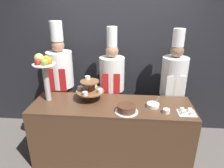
# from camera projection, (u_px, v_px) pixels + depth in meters

# --- Properties ---
(wall_back) EXTENTS (10.00, 0.06, 2.80)m
(wall_back) POSITION_uv_depth(u_px,v_px,m) (116.00, 49.00, 3.27)
(wall_back) COLOR #232328
(wall_back) RESTS_ON ground_plane
(buffet_counter) EXTENTS (2.12, 0.66, 0.86)m
(buffet_counter) POSITION_uv_depth(u_px,v_px,m) (111.00, 132.00, 2.79)
(buffet_counter) COLOR brown
(buffet_counter) RESTS_ON ground_plane
(tiered_stand) EXTENTS (0.39, 0.39, 0.32)m
(tiered_stand) POSITION_uv_depth(u_px,v_px,m) (90.00, 89.00, 2.70)
(tiered_stand) COLOR brown
(tiered_stand) RESTS_ON buffet_counter
(fruit_pedestal) EXTENTS (0.30, 0.30, 0.64)m
(fruit_pedestal) POSITION_uv_depth(u_px,v_px,m) (44.00, 68.00, 2.59)
(fruit_pedestal) COLOR #B2ADA8
(fruit_pedestal) RESTS_ON buffet_counter
(cake_round) EXTENTS (0.29, 0.29, 0.09)m
(cake_round) POSITION_uv_depth(u_px,v_px,m) (127.00, 109.00, 2.43)
(cake_round) COLOR white
(cake_round) RESTS_ON buffet_counter
(cup_white) EXTENTS (0.08, 0.08, 0.05)m
(cup_white) POSITION_uv_depth(u_px,v_px,m) (166.00, 111.00, 2.41)
(cup_white) COLOR white
(cup_white) RESTS_ON buffet_counter
(cake_square_tray) EXTENTS (0.21, 0.18, 0.05)m
(cake_square_tray) POSITION_uv_depth(u_px,v_px,m) (187.00, 112.00, 2.41)
(cake_square_tray) COLOR white
(cake_square_tray) RESTS_ON buffet_counter
(serving_bowl_near) EXTENTS (0.16, 0.16, 0.15)m
(serving_bowl_near) POSITION_uv_depth(u_px,v_px,m) (153.00, 105.00, 2.56)
(serving_bowl_near) COLOR white
(serving_bowl_near) RESTS_ON buffet_counter
(chef_left) EXTENTS (0.39, 0.39, 1.87)m
(chef_left) POSITION_uv_depth(u_px,v_px,m) (61.00, 79.00, 3.14)
(chef_left) COLOR #38332D
(chef_left) RESTS_ON ground_plane
(chef_center_left) EXTENTS (0.38, 0.38, 1.80)m
(chef_center_left) POSITION_uv_depth(u_px,v_px,m) (112.00, 83.00, 3.09)
(chef_center_left) COLOR #28282D
(chef_center_left) RESTS_ON ground_plane
(chef_center_right) EXTENTS (0.38, 0.38, 1.79)m
(chef_center_right) POSITION_uv_depth(u_px,v_px,m) (173.00, 85.00, 3.02)
(chef_center_right) COLOR #38332D
(chef_center_right) RESTS_ON ground_plane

